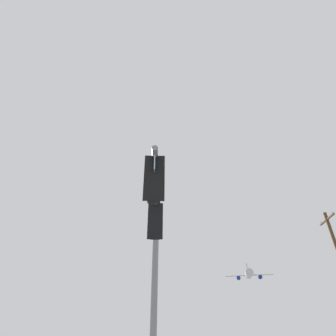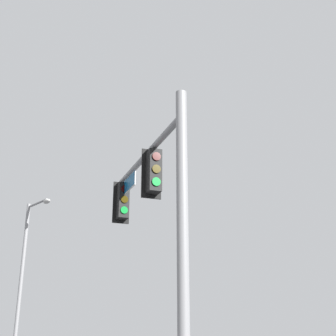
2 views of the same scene
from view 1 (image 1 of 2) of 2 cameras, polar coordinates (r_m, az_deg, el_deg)
name	(u,v)px [view 1 (image 1 of 2)]	position (r m, az deg, el deg)	size (l,w,h in m)	color
signal_pole_near	(155,244)	(9.13, -2.91, -16.28)	(5.26, 1.49, 6.47)	gray
airplane	(249,274)	(136.25, 17.19, -21.24)	(22.43, 20.52, 9.96)	silver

